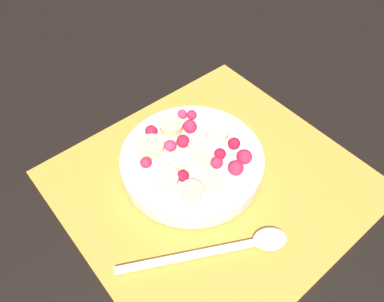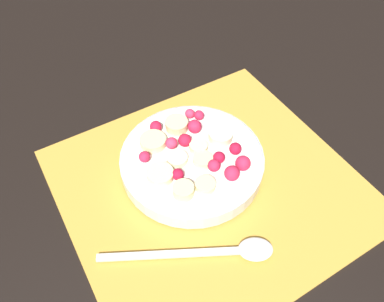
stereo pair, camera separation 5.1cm
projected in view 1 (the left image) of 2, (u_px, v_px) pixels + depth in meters
The scene contains 4 objects.
ground_plane at pixel (212, 183), 0.53m from camera, with size 3.00×3.00×0.00m, color black.
placemat at pixel (212, 182), 0.53m from camera, with size 0.39×0.37×0.01m.
fruit_bowl at pixel (192, 159), 0.53m from camera, with size 0.20×0.20×0.05m.
spoon at pixel (240, 245), 0.46m from camera, with size 0.20×0.12×0.01m.
Camera 1 is at (0.22, 0.21, 0.43)m, focal length 35.00 mm.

